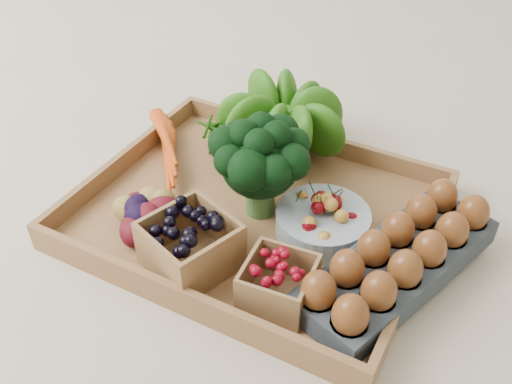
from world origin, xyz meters
The scene contains 10 objects.
ground centered at (0.00, 0.00, 0.00)m, with size 4.00×4.00×0.00m, color beige.
tray centered at (0.00, 0.00, 0.01)m, with size 0.55×0.45×0.01m, color olive.
carrots centered at (-0.21, 0.06, 0.04)m, with size 0.20×0.14×0.05m, color #D1460F, non-canonical shape.
lettuce centered at (-0.04, 0.19, 0.09)m, with size 0.15×0.15×0.15m, color #1A510C.
broccoli centered at (0.00, 0.01, 0.08)m, with size 0.16×0.16×0.12m, color black, non-canonical shape.
cherry_bowl centered at (0.11, 0.01, 0.03)m, with size 0.15×0.15×0.04m, color #8C9EA5.
egg_carton centered at (0.25, -0.03, 0.03)m, with size 0.12×0.34×0.04m, color #394148.
potatoes centered at (-0.13, -0.10, 0.05)m, with size 0.13×0.13×0.07m, color #460B13, non-canonical shape.
punnet_blackberry centered at (-0.03, -0.15, 0.05)m, with size 0.12×0.12×0.08m, color black.
punnet_raspberry centered at (0.11, -0.15, 0.05)m, with size 0.09×0.09×0.06m, color maroon.
Camera 1 is at (0.33, -0.63, 0.63)m, focal length 40.00 mm.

